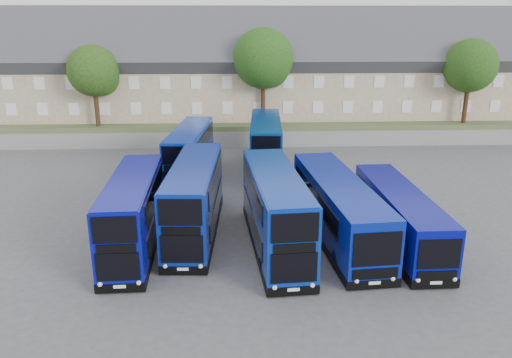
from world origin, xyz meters
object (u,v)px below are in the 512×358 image
object	(u,v)px
tree_east	(471,68)
tree_west	(95,73)
tree_far	(496,59)
coach_east_a	(338,210)
dd_front_mid	(195,201)
dd_front_left	(134,215)
tree_mid	(265,61)

from	to	relation	value
tree_east	tree_west	bearing A→B (deg)	-180.00
tree_far	coach_east_a	bearing A→B (deg)	-128.32
tree_far	dd_front_mid	bearing A→B (deg)	-137.54
tree_west	dd_front_mid	bearing A→B (deg)	-63.56
dd_front_left	tree_mid	xyz separation A→B (m)	(8.37, 23.89, 6.15)
tree_east	dd_front_mid	bearing A→B (deg)	-139.46
tree_west	tree_east	bearing A→B (deg)	0.00
dd_front_mid	tree_east	bearing A→B (deg)	43.35
tree_far	tree_west	bearing A→B (deg)	-170.54
dd_front_left	coach_east_a	size ratio (longest dim) A/B	0.80
tree_mid	tree_east	world-z (taller)	tree_mid
coach_east_a	dd_front_left	bearing A→B (deg)	-179.86
dd_front_left	tree_mid	bearing A→B (deg)	68.43
tree_east	tree_far	distance (m)	9.23
dd_front_mid	coach_east_a	world-z (taller)	dd_front_mid
dd_front_left	tree_mid	distance (m)	26.05
dd_front_mid	tree_west	xyz separation A→B (m)	(-10.74, 21.60, 5.04)
tree_mid	tree_far	bearing A→B (deg)	14.04
dd_front_mid	dd_front_left	bearing A→B (deg)	-147.40
coach_east_a	tree_east	world-z (taller)	tree_east
dd_front_left	tree_west	bearing A→B (deg)	105.81
coach_east_a	tree_far	world-z (taller)	tree_far
tree_far	tree_east	bearing A→B (deg)	-130.60
dd_front_left	tree_east	xyz separation A→B (m)	(28.37, 23.39, 5.48)
dd_front_left	tree_west	distance (m)	25.13
coach_east_a	tree_mid	distance (m)	23.93
dd_front_mid	tree_west	bearing A→B (deg)	119.24
coach_east_a	tree_far	xyz separation A→B (m)	(23.21, 29.38, 6.09)
coach_east_a	tree_far	bearing A→B (deg)	46.65
tree_west	dd_front_left	bearing A→B (deg)	-71.93
dd_front_left	coach_east_a	bearing A→B (deg)	2.91
dd_front_mid	tree_far	size ratio (longest dim) A/B	1.20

